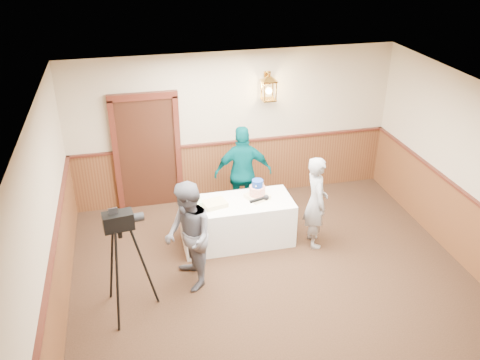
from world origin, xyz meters
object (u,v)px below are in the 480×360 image
object	(u,v)px
display_table	(237,222)
interviewer	(188,237)
sheet_cake_yellow	(215,204)
tv_camera_rig	(124,269)
assistant_p	(243,173)
baker	(316,202)
tiered_cake	(257,191)
sheet_cake_green	(192,203)

from	to	relation	value
display_table	interviewer	world-z (taller)	interviewer
sheet_cake_yellow	tv_camera_rig	xyz separation A→B (m)	(-1.46, -1.25, -0.09)
interviewer	assistant_p	size ratio (longest dim) A/B	0.96
baker	assistant_p	distance (m)	1.45
display_table	interviewer	size ratio (longest dim) A/B	1.09
display_table	baker	bearing A→B (deg)	-15.76
sheet_cake_yellow	tv_camera_rig	size ratio (longest dim) A/B	0.23
tiered_cake	display_table	bearing A→B (deg)	-172.34
baker	assistant_p	size ratio (longest dim) A/B	0.91
tiered_cake	interviewer	distance (m)	1.60
baker	assistant_p	world-z (taller)	assistant_p
sheet_cake_green	baker	size ratio (longest dim) A/B	0.20
tiered_cake	interviewer	xyz separation A→B (m)	(-1.27, -0.98, -0.05)
sheet_cake_green	baker	xyz separation A→B (m)	(1.94, -0.40, -0.01)
tiered_cake	assistant_p	distance (m)	0.73
display_table	assistant_p	world-z (taller)	assistant_p
sheet_cake_yellow	interviewer	bearing A→B (deg)	-121.46
display_table	baker	size ratio (longest dim) A/B	1.15
sheet_cake_yellow	baker	distance (m)	1.62
display_table	interviewer	distance (m)	1.38
display_table	baker	world-z (taller)	baker
assistant_p	tv_camera_rig	distance (m)	2.96
tiered_cake	baker	size ratio (longest dim) A/B	0.27
tiered_cake	sheet_cake_yellow	world-z (taller)	tiered_cake
display_table	sheet_cake_yellow	bearing A→B (deg)	-174.02
interviewer	display_table	bearing A→B (deg)	127.40
interviewer	baker	distance (m)	2.21
tiered_cake	assistant_p	xyz separation A→B (m)	(-0.06, 0.72, -0.02)
baker	interviewer	bearing A→B (deg)	109.90
sheet_cake_green	assistant_p	distance (m)	1.23
baker	tiered_cake	bearing A→B (deg)	70.39
tiered_cake	tv_camera_rig	world-z (taller)	tv_camera_rig
tiered_cake	assistant_p	size ratio (longest dim) A/B	0.24
tiered_cake	baker	xyz separation A→B (m)	(0.87, -0.39, -0.10)
tiered_cake	sheet_cake_yellow	bearing A→B (deg)	-173.21
display_table	tv_camera_rig	xyz separation A→B (m)	(-1.83, -1.29, 0.32)
tiered_cake	baker	distance (m)	0.96
tv_camera_rig	sheet_cake_green	bearing A→B (deg)	42.39
sheet_cake_yellow	interviewer	size ratio (longest dim) A/B	0.22
interviewer	tv_camera_rig	xyz separation A→B (m)	(-0.91, -0.36, -0.13)
tiered_cake	tv_camera_rig	distance (m)	2.56
tiered_cake	sheet_cake_green	size ratio (longest dim) A/B	1.34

